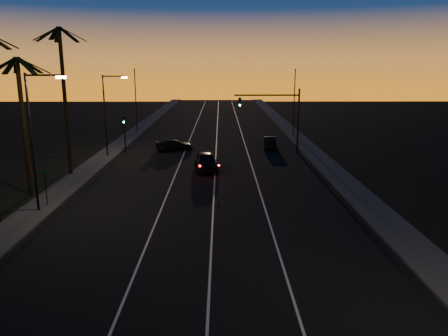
{
  "coord_description": "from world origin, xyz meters",
  "views": [
    {
      "loc": [
        1.0,
        -7.43,
        9.45
      ],
      "look_at": [
        1.24,
        21.36,
        2.65
      ],
      "focal_mm": 35.0,
      "sensor_mm": 36.0,
      "label": 1
    }
  ],
  "objects_px": {
    "signal_mast": "(277,109)",
    "lead_car": "(206,161)",
    "right_car": "(270,143)",
    "cross_car": "(174,145)"
  },
  "relations": [
    {
      "from": "signal_mast",
      "to": "lead_car",
      "type": "height_order",
      "value": "signal_mast"
    },
    {
      "from": "lead_car",
      "to": "right_car",
      "type": "distance_m",
      "value": 12.82
    },
    {
      "from": "signal_mast",
      "to": "cross_car",
      "type": "height_order",
      "value": "signal_mast"
    },
    {
      "from": "lead_car",
      "to": "right_car",
      "type": "height_order",
      "value": "lead_car"
    },
    {
      "from": "signal_mast",
      "to": "lead_car",
      "type": "xyz_separation_m",
      "value": [
        -7.47,
        -8.32,
        -3.95
      ]
    },
    {
      "from": "signal_mast",
      "to": "cross_car",
      "type": "relative_size",
      "value": 1.51
    },
    {
      "from": "lead_car",
      "to": "right_car",
      "type": "bearing_deg",
      "value": 56.49
    },
    {
      "from": "lead_car",
      "to": "right_car",
      "type": "xyz_separation_m",
      "value": [
        7.08,
        10.69,
        -0.16
      ]
    },
    {
      "from": "right_car",
      "to": "signal_mast",
      "type": "bearing_deg",
      "value": -80.52
    },
    {
      "from": "lead_car",
      "to": "cross_car",
      "type": "bearing_deg",
      "value": 112.33
    }
  ]
}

